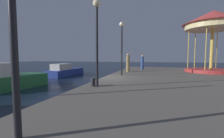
% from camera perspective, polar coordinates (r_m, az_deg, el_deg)
% --- Properties ---
extents(ground_plane, '(120.00, 120.00, 0.00)m').
position_cam_1_polar(ground_plane, '(11.23, -3.00, -6.98)').
color(ground_plane, black).
extents(quay_dock, '(14.58, 24.07, 0.80)m').
position_cam_1_polar(quay_dock, '(11.30, 35.02, -5.65)').
color(quay_dock, '#5B564F').
rests_on(quay_dock, ground).
extents(motorboat_green, '(2.84, 4.51, 1.84)m').
position_cam_1_polar(motorboat_green, '(12.90, -33.79, -3.16)').
color(motorboat_green, '#236638').
rests_on(motorboat_green, ground).
extents(motorboat_blue, '(1.90, 5.80, 1.46)m').
position_cam_1_polar(motorboat_blue, '(19.32, -17.12, -0.74)').
color(motorboat_blue, navy).
rests_on(motorboat_blue, ground).
extents(carousel, '(5.31, 5.31, 5.72)m').
position_cam_1_polar(carousel, '(17.42, 33.52, 13.29)').
color(carousel, '#B23333').
rests_on(carousel, quay_dock).
extents(lamp_post_mid_promenade, '(0.36, 0.36, 4.10)m').
position_cam_1_polar(lamp_post_mid_promenade, '(7.45, -5.69, 15.23)').
color(lamp_post_mid_promenade, black).
rests_on(lamp_post_mid_promenade, quay_dock).
extents(lamp_post_far_end, '(0.36, 0.36, 4.11)m').
position_cam_1_polar(lamp_post_far_end, '(11.98, 3.67, 11.18)').
color(lamp_post_far_end, black).
rests_on(lamp_post_far_end, quay_dock).
extents(bollard_center, '(0.24, 0.24, 0.40)m').
position_cam_1_polar(bollard_center, '(17.34, 5.40, 0.38)').
color(bollard_center, '#2D2D33').
rests_on(bollard_center, quay_dock).
extents(bollard_south, '(0.24, 0.24, 0.40)m').
position_cam_1_polar(bollard_south, '(7.59, -7.11, -4.86)').
color(bollard_south, '#2D2D33').
rests_on(bollard_south, quay_dock).
extents(person_far_corner, '(0.34, 0.34, 1.78)m').
position_cam_1_polar(person_far_corner, '(14.89, 5.97, 2.17)').
color(person_far_corner, '#937A4C').
rests_on(person_far_corner, quay_dock).
extents(person_near_carousel, '(0.34, 0.34, 1.70)m').
position_cam_1_polar(person_near_carousel, '(18.03, 11.24, 2.36)').
color(person_near_carousel, '#2D4C8C').
rests_on(person_near_carousel, quay_dock).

